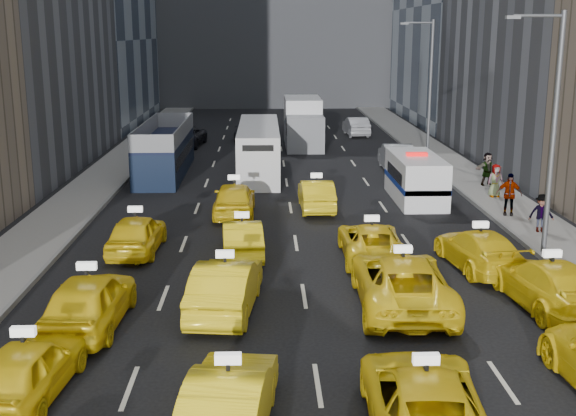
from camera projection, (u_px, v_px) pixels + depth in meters
name	position (u px, v px, depth m)	size (l,w,h in m)	color
sidewalk_west	(95.00, 186.00, 39.30)	(3.00, 90.00, 0.15)	gray
sidewalk_east	(476.00, 183.00, 39.98)	(3.00, 90.00, 0.15)	gray
curb_west	(122.00, 186.00, 39.35)	(0.15, 90.00, 0.18)	slate
curb_east	(450.00, 183.00, 39.93)	(0.15, 90.00, 0.18)	slate
streetlight_near	(551.00, 126.00, 26.17)	(2.15, 0.22, 9.00)	#595B60
streetlight_far	(428.00, 86.00, 45.58)	(2.15, 0.22, 9.00)	#595B60
taxi_4	(27.00, 369.00, 16.57)	(1.68, 4.18, 1.42)	yellow
taxi_5	(229.00, 402.00, 15.02)	(1.61, 4.60, 1.52)	yellow
taxi_6	(424.00, 401.00, 15.12)	(2.43, 5.26, 1.46)	yellow
taxi_8	(89.00, 301.00, 20.51)	(1.93, 4.79, 1.63)	yellow
taxi_9	(226.00, 286.00, 21.71)	(1.69, 4.85, 1.60)	yellow
taxi_10	(402.00, 282.00, 22.05)	(2.73, 5.92, 1.64)	yellow
taxi_11	(549.00, 284.00, 22.03)	(2.12, 5.22, 1.51)	yellow
taxi_12	(136.00, 234.00, 27.55)	(1.77, 4.40, 1.50)	yellow
taxi_13	(242.00, 238.00, 27.21)	(1.45, 4.16, 1.37)	yellow
taxi_14	(371.00, 241.00, 26.86)	(2.21, 4.78, 1.33)	yellow
taxi_15	(479.00, 250.00, 25.70)	(1.97, 4.85, 1.41)	yellow
taxi_16	(234.00, 199.00, 33.14)	(1.86, 4.62, 1.57)	yellow
taxi_17	(316.00, 195.00, 34.31)	(1.51, 4.34, 1.43)	yellow
nypd_van	(416.00, 179.00, 36.04)	(2.41, 5.75, 2.44)	white
double_decker	(165.00, 149.00, 42.67)	(2.93, 10.57, 3.04)	black
city_bus	(259.00, 149.00, 43.05)	(2.48, 11.23, 2.89)	silver
box_truck	(303.00, 123.00, 53.16)	(3.16, 7.80, 3.49)	white
misc_car_0	(397.00, 157.00, 44.07)	(1.75, 5.01, 1.65)	#9C9FA3
misc_car_1	(186.00, 136.00, 53.55)	(2.52, 5.47, 1.52)	black
misc_car_2	(308.00, 121.00, 61.64)	(2.29, 5.63, 1.63)	slate
misc_car_3	(246.00, 130.00, 56.58)	(1.78, 4.42, 1.51)	black
misc_car_4	(356.00, 126.00, 58.87)	(1.60, 4.60, 1.52)	#9E9FA5
pedestrian_2	(541.00, 213.00, 29.85)	(1.03, 0.43, 1.60)	gray
pedestrian_3	(509.00, 194.00, 32.59)	(1.13, 0.51, 1.93)	gray
pedestrian_4	(495.00, 181.00, 36.25)	(0.81, 0.44, 1.66)	gray
pedestrian_5	(487.00, 169.00, 39.04)	(1.65, 0.47, 1.78)	gray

